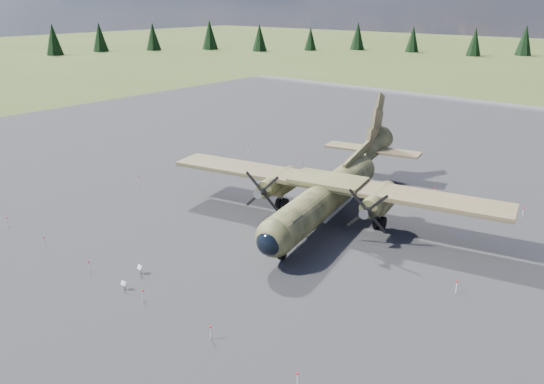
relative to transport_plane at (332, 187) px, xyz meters
The scene contains 7 objects.
ground 6.91m from the transport_plane, 120.81° to the right, with size 500.00×500.00×0.00m, color #4C5927.
apron 6.23m from the transport_plane, 125.49° to the left, with size 120.00×120.00×0.04m, color #5B5A5F.
transport_plane is the anchor object (origin of this frame).
info_placard_left 17.59m from the transport_plane, 104.16° to the right, with size 0.47×0.24×0.71m.
info_placard_right 19.30m from the transport_plane, 100.16° to the right, with size 0.43×0.23×0.64m.
barrier_fence 7.02m from the transport_plane, 123.88° to the right, with size 33.12×29.62×0.85m.
treeline 7.68m from the transport_plane, 117.10° to the right, with size 342.81×334.63×10.91m.
Camera 1 is at (26.44, -30.33, 17.74)m, focal length 35.00 mm.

